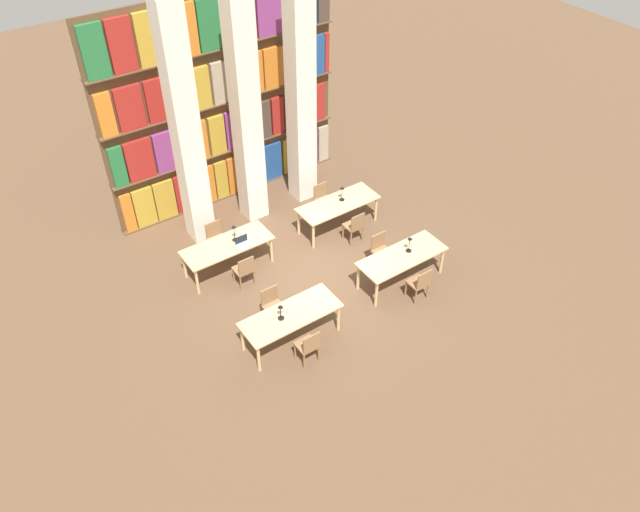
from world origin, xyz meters
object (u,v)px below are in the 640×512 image
(pillar_left, at_px, (185,130))
(reading_table_0, at_px, (291,317))
(desk_lamp_1, at_px, (410,242))
(reading_table_1, at_px, (402,258))
(chair_5, at_px, (216,238))
(desk_lamp_0, at_px, (281,310))
(reading_table_3, at_px, (338,205))
(reading_table_2, at_px, (227,247))
(chair_3, at_px, (381,250))
(pillar_right, at_px, (301,95))
(chair_4, at_px, (244,269))
(chair_6, at_px, (355,226))
(pillar_center, at_px, (246,112))
(chair_1, at_px, (273,305))
(chair_7, at_px, (323,199))
(chair_2, at_px, (420,283))
(laptop, at_px, (243,243))
(desk_lamp_3, at_px, (342,191))
(desk_lamp_2, at_px, (234,230))
(chair_0, at_px, (308,346))

(pillar_left, bearing_deg, reading_table_0, -90.35)
(reading_table_0, relative_size, desk_lamp_1, 5.11)
(reading_table_1, bearing_deg, chair_5, 132.70)
(desk_lamp_0, bearing_deg, reading_table_1, 1.72)
(reading_table_3, bearing_deg, reading_table_2, 177.42)
(chair_3, bearing_deg, pillar_right, -91.49)
(chair_4, height_order, reading_table_3, chair_4)
(reading_table_2, distance_m, chair_6, 3.23)
(reading_table_0, xyz_separation_m, chair_4, (0.03, 2.04, -0.21))
(reading_table_2, bearing_deg, pillar_left, 88.32)
(pillar_center, height_order, chair_5, pillar_center)
(chair_1, xyz_separation_m, reading_table_2, (0.01, 2.04, 0.21))
(reading_table_2, height_order, chair_5, chair_5)
(chair_7, bearing_deg, chair_4, 22.33)
(chair_7, bearing_deg, reading_table_2, 10.19)
(desk_lamp_0, bearing_deg, chair_6, 29.61)
(pillar_right, distance_m, chair_7, 2.73)
(reading_table_2, relative_size, chair_6, 2.41)
(chair_5, bearing_deg, reading_table_1, 132.70)
(chair_2, bearing_deg, pillar_center, 106.55)
(laptop, bearing_deg, chair_6, -12.44)
(desk_lamp_0, height_order, reading_table_3, desk_lamp_0)
(desk_lamp_0, bearing_deg, desk_lamp_3, 37.29)
(chair_3, distance_m, reading_table_3, 1.80)
(pillar_left, relative_size, reading_table_2, 2.82)
(laptop, relative_size, chair_7, 0.36)
(chair_1, bearing_deg, chair_2, 157.35)
(laptop, bearing_deg, pillar_left, 98.13)
(pillar_center, height_order, reading_table_1, pillar_center)
(desk_lamp_3, bearing_deg, desk_lamp_2, 177.64)
(chair_3, xyz_separation_m, reading_table_2, (-3.07, 1.92, 0.21))
(chair_0, bearing_deg, reading_table_3, 46.70)
(chair_1, height_order, reading_table_1, chair_1)
(chair_3, bearing_deg, desk_lamp_3, -95.44)
(desk_lamp_1, distance_m, chair_5, 4.68)
(chair_0, distance_m, desk_lamp_2, 3.52)
(pillar_center, relative_size, desk_lamp_1, 14.41)
(chair_5, bearing_deg, chair_4, 90.00)
(chair_2, bearing_deg, chair_3, 90.00)
(chair_4, bearing_deg, chair_2, -40.92)
(reading_table_0, distance_m, chair_5, 3.44)
(pillar_right, xyz_separation_m, desk_lamp_2, (-2.93, -1.58, -1.93))
(chair_3, xyz_separation_m, chair_7, (0.04, 2.48, 0.00))
(desk_lamp_3, bearing_deg, pillar_center, 133.87)
(chair_0, relative_size, chair_1, 1.00)
(pillar_left, height_order, reading_table_2, pillar_left)
(pillar_left, distance_m, desk_lamp_2, 2.50)
(chair_1, distance_m, desk_lamp_3, 3.83)
(desk_lamp_2, bearing_deg, reading_table_3, -3.39)
(chair_1, relative_size, chair_5, 1.00)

